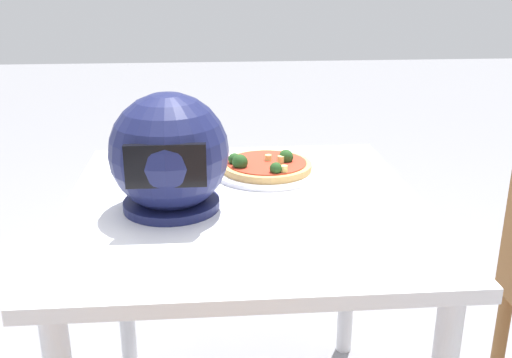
# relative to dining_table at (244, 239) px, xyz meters

# --- Properties ---
(dining_table) EXTENTS (0.84, 0.89, 0.71)m
(dining_table) POSITION_rel_dining_table_xyz_m (0.00, 0.00, 0.00)
(dining_table) COLOR white
(dining_table) RESTS_ON ground
(pizza_plate) EXTENTS (0.28, 0.28, 0.01)m
(pizza_plate) POSITION_rel_dining_table_xyz_m (-0.07, -0.20, 0.10)
(pizza_plate) COLOR white
(pizza_plate) RESTS_ON dining_table
(pizza) EXTENTS (0.24, 0.24, 0.05)m
(pizza) POSITION_rel_dining_table_xyz_m (-0.07, -0.19, 0.12)
(pizza) COLOR tan
(pizza) RESTS_ON pizza_plate
(motorcycle_helmet) EXTENTS (0.27, 0.27, 0.27)m
(motorcycle_helmet) POSITION_rel_dining_table_xyz_m (0.17, 0.03, 0.23)
(motorcycle_helmet) COLOR #191E4C
(motorcycle_helmet) RESTS_ON dining_table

